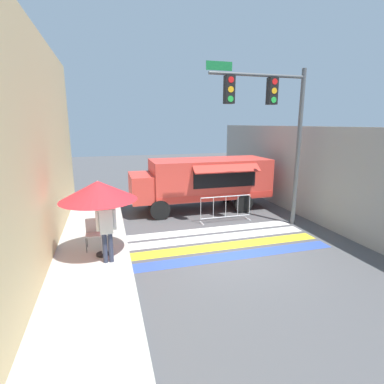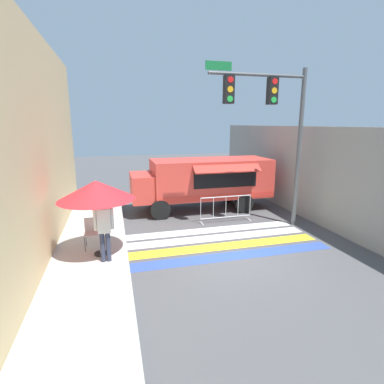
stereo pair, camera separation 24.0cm
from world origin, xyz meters
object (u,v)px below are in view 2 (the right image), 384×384
object	(u,v)px
traffic_signal_pole	(272,114)
vendor_person	(104,226)
food_truck	(201,180)
barricade_front	(226,209)
folding_chair	(92,230)
patio_umbrella	(96,190)

from	to	relation	value
traffic_signal_pole	vendor_person	world-z (taller)	traffic_signal_pole
food_truck	traffic_signal_pole	size ratio (longest dim) A/B	1.07
vendor_person	barricade_front	xyz separation A→B (m)	(4.60, 2.79, -0.65)
traffic_signal_pole	folding_chair	size ratio (longest dim) A/B	6.40
traffic_signal_pole	patio_umbrella	size ratio (longest dim) A/B	2.67
barricade_front	patio_umbrella	bearing A→B (deg)	-154.12
food_truck	barricade_front	xyz separation A→B (m)	(0.48, -1.96, -0.87)
folding_chair	vendor_person	distance (m)	1.26
patio_umbrella	folding_chair	world-z (taller)	patio_umbrella
food_truck	vendor_person	size ratio (longest dim) A/B	3.51
traffic_signal_pole	barricade_front	distance (m)	4.00
traffic_signal_pole	barricade_front	size ratio (longest dim) A/B	2.74
patio_umbrella	folding_chair	distance (m)	1.51
food_truck	folding_chair	world-z (taller)	food_truck
food_truck	patio_umbrella	xyz separation A→B (m)	(-4.27, -4.27, 0.67)
traffic_signal_pole	barricade_front	world-z (taller)	traffic_signal_pole
patio_umbrella	barricade_front	bearing A→B (deg)	25.88
vendor_person	traffic_signal_pole	bearing A→B (deg)	2.49
patio_umbrella	folding_chair	xyz separation A→B (m)	(-0.24, 0.62, -1.36)
barricade_front	food_truck	bearing A→B (deg)	103.87
vendor_person	barricade_front	size ratio (longest dim) A/B	0.83
food_truck	barricade_front	size ratio (longest dim) A/B	2.92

